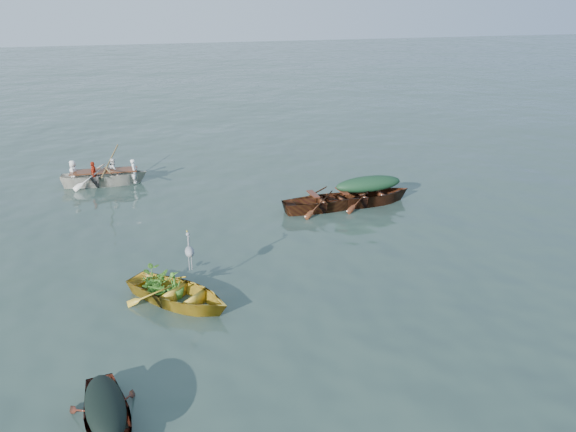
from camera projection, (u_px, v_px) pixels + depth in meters
name	position (u px, v px, depth m)	size (l,w,h in m)	color
ground	(317.00, 295.00, 13.45)	(140.00, 140.00, 0.00)	#30433A
yellow_dinghy	(179.00, 303.00, 13.10)	(1.49, 3.45, 0.95)	gold
dark_covered_boat	(109.00, 431.00, 9.31)	(1.14, 3.08, 0.73)	#471810
green_tarp_boat	(367.00, 204.00, 19.15)	(1.34, 4.29, 1.00)	#502712
open_wooden_boat	(327.00, 209.00, 18.71)	(1.32, 4.25, 0.98)	#562F15
rowed_boat	(106.00, 185.00, 21.07)	(1.31, 4.36, 1.04)	white
dark_tarp_cover	(105.00, 404.00, 9.09)	(0.63, 1.70, 0.40)	black
green_tarp_cover	(369.00, 183.00, 18.87)	(0.73, 2.36, 0.52)	#16361B
thwart_benches	(328.00, 195.00, 18.51)	(0.79, 2.13, 0.04)	#4A1D11
heron	(190.00, 258.00, 13.21)	(0.28, 0.40, 0.92)	gray
dinghy_weeds	(159.00, 268.00, 13.08)	(0.70, 0.90, 0.60)	#336E1C
rowers	(103.00, 162.00, 20.73)	(1.18, 3.05, 0.76)	white
oars	(104.00, 171.00, 20.86)	(2.60, 0.60, 0.06)	olive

